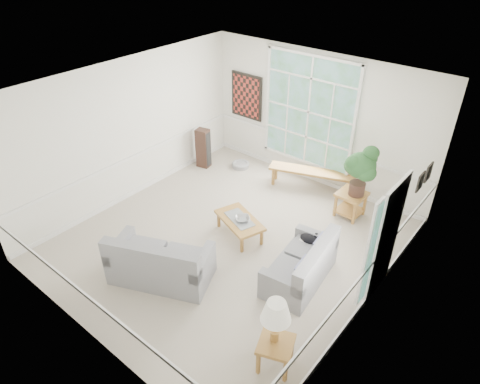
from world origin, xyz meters
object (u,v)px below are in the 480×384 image
(loveseat_front, at_px, (161,257))
(side_table, at_px, (275,354))
(end_table, at_px, (350,204))
(loveseat_right, at_px, (300,261))
(coffee_table, at_px, (240,227))

(loveseat_front, relative_size, side_table, 3.51)
(end_table, bearing_deg, loveseat_front, -113.95)
(loveseat_right, height_order, end_table, loveseat_right)
(loveseat_front, xyz_separation_m, coffee_table, (0.30, 1.73, -0.26))
(coffee_table, height_order, side_table, side_table)
(loveseat_right, xyz_separation_m, coffee_table, (-1.55, 0.30, -0.21))
(side_table, bearing_deg, loveseat_front, 175.51)
(loveseat_front, height_order, end_table, loveseat_front)
(side_table, bearing_deg, end_table, 102.57)
(coffee_table, bearing_deg, side_table, -20.92)
(loveseat_right, height_order, coffee_table, loveseat_right)
(loveseat_right, xyz_separation_m, end_table, (-0.21, 2.26, -0.13))
(coffee_table, height_order, end_table, end_table)
(loveseat_front, bearing_deg, side_table, -27.88)
(loveseat_right, relative_size, side_table, 3.14)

